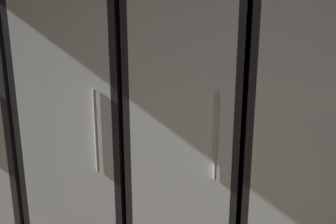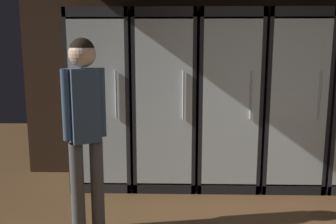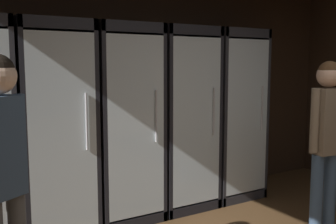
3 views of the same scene
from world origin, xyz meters
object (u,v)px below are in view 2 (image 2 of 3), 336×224
cooler_left (165,102)px  cooler_center (226,102)px  cooler_right (288,102)px  shopper_near (85,117)px  cooler_far_left (104,101)px

cooler_left → cooler_center: same height
cooler_right → shopper_near: 2.33m
cooler_far_left → shopper_near: cooler_far_left is taller
cooler_right → shopper_near: size_ratio=1.20×
cooler_left → cooler_right: same height
cooler_far_left → cooler_right: bearing=0.0°
cooler_left → cooler_center: size_ratio=1.00×
cooler_left → cooler_right: size_ratio=1.00×
cooler_center → shopper_near: size_ratio=1.20×
cooler_far_left → cooler_right: size_ratio=1.00×
cooler_far_left → cooler_center: same height
cooler_right → cooler_left: bearing=180.0°
cooler_right → cooler_far_left: bearing=-180.0°
cooler_center → cooler_left: bearing=179.9°
cooler_center → cooler_right: bearing=0.0°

